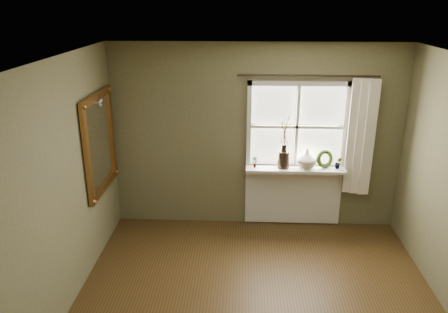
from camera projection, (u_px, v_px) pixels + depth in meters
name	position (u px, v px, depth m)	size (l,w,h in m)	color
ceiling	(266.00, 68.00, 3.47)	(4.50, 4.50, 0.00)	silver
wall_back	(256.00, 137.00, 6.08)	(4.00, 0.10, 2.60)	#646141
wall_left	(38.00, 209.00, 4.01)	(0.10, 4.50, 2.60)	#646141
window_frame	(297.00, 127.00, 5.92)	(1.36, 0.06, 1.24)	silver
window_sill	(295.00, 169.00, 6.02)	(1.36, 0.26, 0.04)	silver
window_apron	(293.00, 195.00, 6.27)	(1.36, 0.04, 0.88)	silver
dark_jug	(283.00, 160.00, 5.98)	(0.16, 0.16, 0.24)	black
cream_vase	(307.00, 159.00, 5.96)	(0.27, 0.27, 0.28)	silver
wreath	(324.00, 161.00, 6.00)	(0.26, 0.26, 0.06)	#354C22
potted_plant_left	(255.00, 162.00, 6.01)	(0.08, 0.06, 0.16)	#354C22
potted_plant_right	(338.00, 163.00, 5.96)	(0.09, 0.07, 0.17)	#354C22
curtain	(360.00, 138.00, 5.83)	(0.36, 0.12, 1.59)	silver
curtain_rod	(308.00, 76.00, 5.62)	(0.03, 0.03, 1.84)	black
gilt_mirror	(100.00, 143.00, 5.45)	(0.10, 1.05, 1.25)	white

